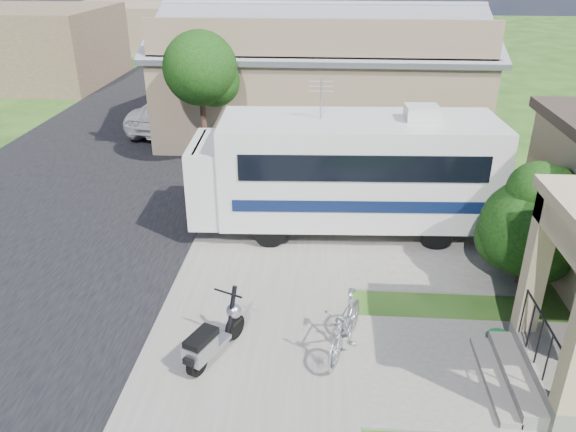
# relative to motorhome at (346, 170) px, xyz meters

# --- Properties ---
(ground) EXTENTS (120.00, 120.00, 0.00)m
(ground) POSITION_rel_motorhome_xyz_m (-0.86, -4.54, -1.70)
(ground) COLOR #1B3F11
(street_slab) EXTENTS (9.00, 80.00, 0.02)m
(street_slab) POSITION_rel_motorhome_xyz_m (-8.36, 5.46, -1.69)
(street_slab) COLOR black
(street_slab) RESTS_ON ground
(sidewalk_slab) EXTENTS (4.00, 80.00, 0.06)m
(sidewalk_slab) POSITION_rel_motorhome_xyz_m (-1.86, 5.46, -1.67)
(sidewalk_slab) COLOR #64615A
(sidewalk_slab) RESTS_ON ground
(driveway_slab) EXTENTS (7.00, 6.00, 0.05)m
(driveway_slab) POSITION_rel_motorhome_xyz_m (0.64, -0.04, -1.68)
(driveway_slab) COLOR #64615A
(driveway_slab) RESTS_ON ground
(walk_slab) EXTENTS (4.00, 3.00, 0.05)m
(walk_slab) POSITION_rel_motorhome_xyz_m (2.14, -5.54, -1.68)
(walk_slab) COLOR #64615A
(walk_slab) RESTS_ON ground
(warehouse) EXTENTS (12.50, 8.40, 5.04)m
(warehouse) POSITION_rel_motorhome_xyz_m (-0.86, 9.43, 0.28)
(warehouse) COLOR #836952
(warehouse) RESTS_ON ground
(distant_bldg_far) EXTENTS (10.00, 8.00, 4.00)m
(distant_bldg_far) POSITION_rel_motorhome_xyz_m (-17.86, 17.46, 0.30)
(distant_bldg_far) COLOR brown
(distant_bldg_far) RESTS_ON ground
(distant_bldg_near) EXTENTS (8.00, 7.00, 3.20)m
(distant_bldg_near) POSITION_rel_motorhome_xyz_m (-15.86, 29.46, -0.10)
(distant_bldg_near) COLOR #836952
(distant_bldg_near) RESTS_ON ground
(street_tree_a) EXTENTS (2.44, 2.40, 4.58)m
(street_tree_a) POSITION_rel_motorhome_xyz_m (-4.56, 4.51, 1.54)
(street_tree_a) COLOR #321F16
(street_tree_a) RESTS_ON ground
(street_tree_b) EXTENTS (2.44, 2.40, 4.73)m
(street_tree_b) POSITION_rel_motorhome_xyz_m (-4.56, 14.51, 1.69)
(street_tree_b) COLOR #321F16
(street_tree_b) RESTS_ON ground
(street_tree_c) EXTENTS (2.44, 2.40, 4.42)m
(street_tree_c) POSITION_rel_motorhome_xyz_m (-4.56, 23.51, 1.40)
(street_tree_c) COLOR #321F16
(street_tree_c) RESTS_ON ground
(motorhome) EXTENTS (7.85, 2.83, 3.97)m
(motorhome) POSITION_rel_motorhome_xyz_m (0.00, 0.00, 0.00)
(motorhome) COLOR beige
(motorhome) RESTS_ON ground
(shrub) EXTENTS (2.36, 2.25, 2.90)m
(shrub) POSITION_rel_motorhome_xyz_m (3.97, -2.41, -0.22)
(shrub) COLOR #321F16
(shrub) RESTS_ON ground
(scooter) EXTENTS (0.95, 1.63, 1.13)m
(scooter) POSITION_rel_motorhome_xyz_m (-2.47, -5.59, -1.20)
(scooter) COLOR black
(scooter) RESTS_ON ground
(bicycle) EXTENTS (1.09, 1.96, 1.14)m
(bicycle) POSITION_rel_motorhome_xyz_m (-0.09, -5.19, -1.14)
(bicycle) COLOR #9B9AA1
(bicycle) RESTS_ON ground
(pickup_truck) EXTENTS (3.65, 6.06, 1.58)m
(pickup_truck) POSITION_rel_motorhome_xyz_m (-6.59, 9.03, -0.92)
(pickup_truck) COLOR silver
(pickup_truck) RESTS_ON ground
(van) EXTENTS (2.80, 5.85, 1.64)m
(van) POSITION_rel_motorhome_xyz_m (-7.30, 15.36, -0.88)
(van) COLOR silver
(van) RESTS_ON ground
(garden_hose) EXTENTS (0.43, 0.43, 0.19)m
(garden_hose) POSITION_rel_motorhome_xyz_m (2.86, -4.73, -1.61)
(garden_hose) COLOR #13632A
(garden_hose) RESTS_ON ground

